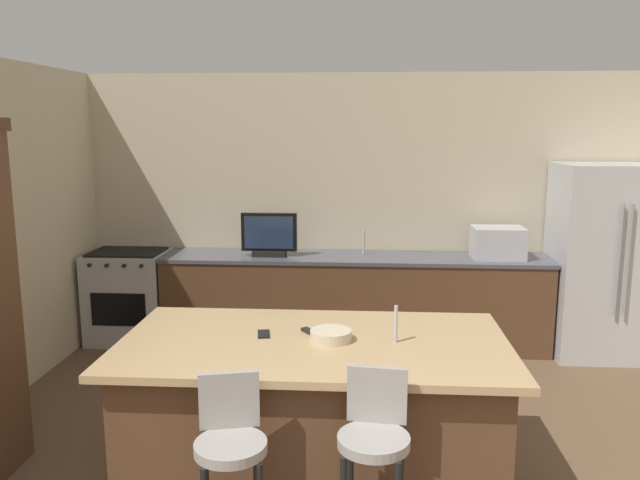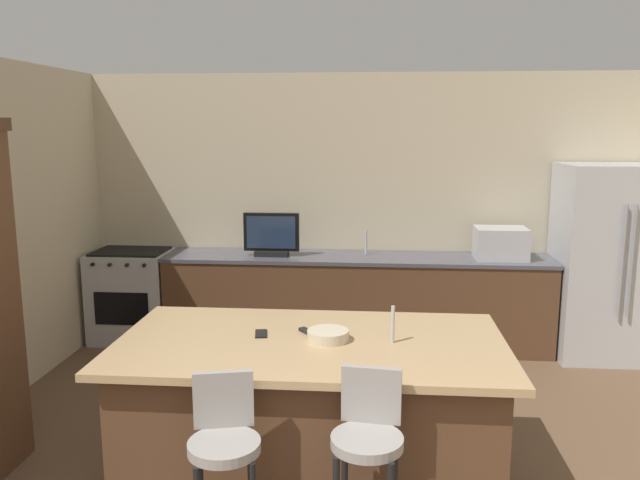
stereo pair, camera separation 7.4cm
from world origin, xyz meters
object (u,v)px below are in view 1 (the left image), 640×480
(microwave, at_px, (498,243))
(bar_stool_right, at_px, (374,457))
(refrigerator, at_px, (606,261))
(range_oven, at_px, (129,296))
(tv_monitor, at_px, (269,236))
(tv_remote, at_px, (311,332))
(kitchen_island, at_px, (314,411))
(fruit_bowl, at_px, (331,335))
(cell_phone, at_px, (264,334))
(bar_stool_left, at_px, (231,461))

(microwave, distance_m, bar_stool_right, 3.52)
(refrigerator, distance_m, bar_stool_right, 3.90)
(range_oven, xyz_separation_m, tv_monitor, (1.44, -0.05, 0.64))
(refrigerator, height_order, tv_remote, refrigerator)
(tv_monitor, distance_m, bar_stool_right, 3.39)
(bar_stool_right, bearing_deg, kitchen_island, 120.55)
(fruit_bowl, xyz_separation_m, tv_remote, (-0.12, 0.11, -0.02))
(kitchen_island, height_order, bar_stool_right, bar_stool_right)
(kitchen_island, distance_m, cell_phone, 0.55)
(bar_stool_right, bearing_deg, tv_monitor, 113.28)
(bar_stool_right, bearing_deg, tv_remote, 119.02)
(range_oven, bearing_deg, tv_monitor, -2.02)
(bar_stool_left, bearing_deg, kitchen_island, 55.61)
(refrigerator, xyz_separation_m, tv_monitor, (-3.18, 0.02, 0.19))
(microwave, bearing_deg, kitchen_island, -122.27)
(fruit_bowl, bearing_deg, bar_stool_right, -72.62)
(bar_stool_right, xyz_separation_m, tv_remote, (-0.37, 0.89, 0.31))
(range_oven, bearing_deg, bar_stool_left, -62.41)
(refrigerator, relative_size, microwave, 3.78)
(kitchen_island, bearing_deg, cell_phone, 165.28)
(kitchen_island, distance_m, tv_monitor, 2.60)
(kitchen_island, distance_m, fruit_bowl, 0.49)
(tv_monitor, relative_size, bar_stool_left, 0.54)
(refrigerator, height_order, range_oven, refrigerator)
(cell_phone, bearing_deg, range_oven, 116.39)
(tv_monitor, bearing_deg, refrigerator, -0.36)
(kitchen_island, distance_m, bar_stool_right, 0.86)
(microwave, relative_size, tv_monitor, 0.89)
(kitchen_island, height_order, bar_stool_left, bar_stool_left)
(refrigerator, xyz_separation_m, tv_remote, (-2.58, -2.31, 0.02))
(microwave, bearing_deg, bar_stool_right, -110.62)
(kitchen_island, bearing_deg, tv_remote, 101.34)
(microwave, height_order, fruit_bowl, microwave)
(bar_stool_right, distance_m, cell_phone, 1.12)
(refrigerator, height_order, tv_monitor, refrigerator)
(bar_stool_left, distance_m, tv_remote, 1.04)
(bar_stool_left, height_order, fruit_bowl, bar_stool_left)
(bar_stool_right, height_order, tv_remote, bar_stool_right)
(refrigerator, distance_m, tv_monitor, 3.19)
(bar_stool_right, xyz_separation_m, fruit_bowl, (-0.24, 0.78, 0.33))
(microwave, xyz_separation_m, tv_remote, (-1.60, -2.38, -0.13))
(kitchen_island, xyz_separation_m, range_oven, (-2.06, 2.49, -0.01))
(bar_stool_right, bearing_deg, microwave, 75.92)
(kitchen_island, distance_m, microwave, 3.01)
(tv_monitor, xyz_separation_m, fruit_bowl, (0.72, -2.44, -0.16))
(refrigerator, height_order, microwave, refrigerator)
(fruit_bowl, bearing_deg, bar_stool_left, -117.03)
(microwave, distance_m, bar_stool_left, 3.86)
(cell_phone, relative_size, tv_remote, 0.88)
(range_oven, distance_m, tv_remote, 3.17)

